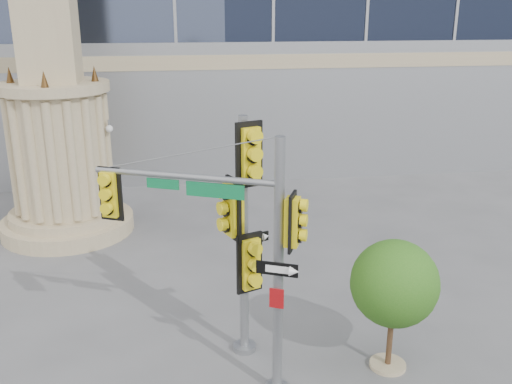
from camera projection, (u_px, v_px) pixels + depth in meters
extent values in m
plane|color=#545456|center=(293.00, 372.00, 12.10)|extent=(120.00, 120.00, 0.00)
cylinder|color=tan|center=(69.00, 224.00, 19.64)|extent=(4.40, 4.40, 0.50)
cylinder|color=tan|center=(67.00, 213.00, 19.52)|extent=(3.80, 3.80, 0.30)
cylinder|color=tan|center=(61.00, 152.00, 18.85)|extent=(3.00, 3.00, 4.00)
cylinder|color=tan|center=(54.00, 87.00, 18.19)|extent=(3.50, 3.50, 0.30)
cone|color=#472D14|center=(94.00, 73.00, 18.25)|extent=(0.24, 0.24, 0.50)
cone|color=#472D14|center=(9.00, 75.00, 17.88)|extent=(0.24, 0.24, 0.50)
cylinder|color=slate|center=(278.00, 273.00, 10.72)|extent=(0.19, 0.19, 5.23)
cylinder|color=slate|center=(184.00, 176.00, 10.64)|extent=(3.40, 1.60, 0.12)
cube|color=#0D723D|center=(215.00, 190.00, 10.54)|extent=(1.05, 0.49, 0.28)
cube|color=yellow|center=(111.00, 194.00, 11.19)|extent=(0.54, 0.42, 1.09)
cube|color=yellow|center=(292.00, 222.00, 10.33)|extent=(0.42, 0.54, 1.09)
cube|color=black|center=(277.00, 269.00, 10.56)|extent=(0.74, 0.35, 0.26)
cube|color=#9C0E11|center=(277.00, 298.00, 10.75)|extent=(0.27, 0.14, 0.40)
cylinder|color=slate|center=(245.00, 347.00, 12.87)|extent=(0.51, 0.51, 0.13)
cylinder|color=slate|center=(244.00, 240.00, 12.06)|extent=(0.19, 0.19, 5.34)
cube|color=yellow|center=(249.00, 155.00, 11.27)|extent=(0.66, 0.49, 1.33)
cube|color=yellow|center=(234.00, 209.00, 11.72)|extent=(0.49, 0.66, 1.33)
cube|color=yellow|center=(249.00, 263.00, 12.00)|extent=(0.66, 0.49, 1.33)
cube|color=black|center=(255.00, 238.00, 12.03)|extent=(0.63, 0.27, 0.21)
cylinder|color=tan|center=(388.00, 365.00, 12.26)|extent=(0.78, 0.78, 0.09)
cylinder|color=#382314|center=(390.00, 335.00, 12.03)|extent=(0.12, 0.12, 1.56)
sphere|color=#2A6517|center=(394.00, 283.00, 11.66)|extent=(1.82, 1.82, 1.82)
sphere|color=#2A6517|center=(407.00, 288.00, 12.00)|extent=(1.12, 1.12, 1.12)
sphere|color=#2A6517|center=(383.00, 299.00, 11.48)|extent=(0.95, 0.95, 0.95)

